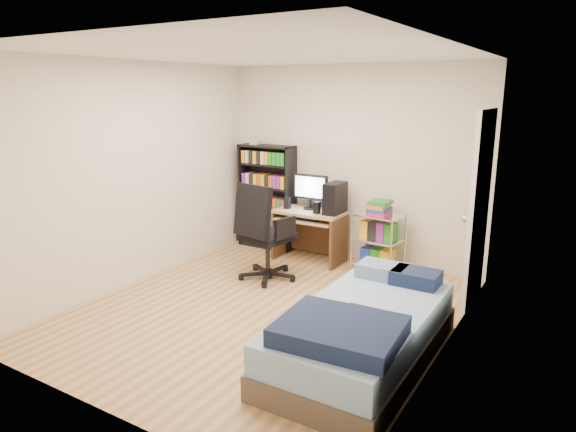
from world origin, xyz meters
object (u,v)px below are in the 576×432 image
Objects in this scene: office_chair at (265,249)px; bed at (362,333)px; computer_desk at (317,216)px; media_shelf at (267,196)px.

office_chair reaches higher than bed.
computer_desk reaches higher than bed.
computer_desk is 0.98m from office_chair.
media_shelf is 0.75× the size of bed.
media_shelf is 1.30× the size of office_chair.
computer_desk is (0.90, -0.18, -0.14)m from media_shelf.
media_shelf is 3.37m from bed.
office_chair is at bearing -101.92° from computer_desk.
computer_desk is 0.56× the size of bed.
office_chair is 0.58× the size of bed.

